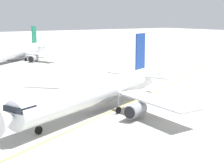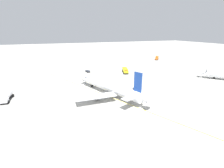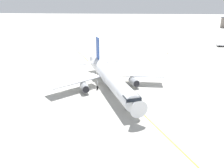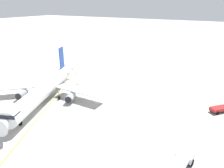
{
  "view_description": "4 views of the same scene",
  "coord_description": "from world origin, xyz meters",
  "px_view_note": "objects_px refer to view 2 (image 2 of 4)",
  "views": [
    {
      "loc": [
        47.23,
        -27.65,
        14.99
      ],
      "look_at": [
        3.58,
        2.03,
        4.4
      ],
      "focal_mm": 53.8,
      "sensor_mm": 36.0,
      "label": 1
    },
    {
      "loc": [
        24.12,
        55.85,
        24.71
      ],
      "look_at": [
        2.48,
        0.18,
        4.73
      ],
      "focal_mm": 25.5,
      "sensor_mm": 36.0,
      "label": 2
    },
    {
      "loc": [
        7.7,
        -57.33,
        23.52
      ],
      "look_at": [
        3.74,
        -4.48,
        3.15
      ],
      "focal_mm": 36.28,
      "sensor_mm": 36.0,
      "label": 3
    },
    {
      "loc": [
        44.99,
        -37.13,
        25.21
      ],
      "look_at": [
        15.78,
        13.61,
        2.66
      ],
      "focal_mm": 34.16,
      "sensor_mm": 36.0,
      "label": 4
    }
  ],
  "objects_px": {
    "catering_truck_truck": "(157,58)",
    "baggage_truck_truck": "(88,71)",
    "airliner_main": "(110,87)",
    "fire_tender_truck": "(125,70)",
    "fuel_tanker_truck_extra": "(7,96)"
  },
  "relations": [
    {
      "from": "catering_truck_truck",
      "to": "baggage_truck_truck",
      "type": "relative_size",
      "value": 1.79
    },
    {
      "from": "catering_truck_truck",
      "to": "baggage_truck_truck",
      "type": "bearing_deg",
      "value": -29.58
    },
    {
      "from": "baggage_truck_truck",
      "to": "fire_tender_truck",
      "type": "xyz_separation_m",
      "value": [
        -21.63,
        9.17,
        0.82
      ]
    },
    {
      "from": "catering_truck_truck",
      "to": "fuel_tanker_truck_extra",
      "type": "relative_size",
      "value": 0.8
    },
    {
      "from": "catering_truck_truck",
      "to": "baggage_truck_truck",
      "type": "xyz_separation_m",
      "value": [
        68.95,
        23.03,
        -0.95
      ]
    },
    {
      "from": "airliner_main",
      "to": "fire_tender_truck",
      "type": "bearing_deg",
      "value": -56.29
    },
    {
      "from": "airliner_main",
      "to": "fire_tender_truck",
      "type": "height_order",
      "value": "airliner_main"
    },
    {
      "from": "baggage_truck_truck",
      "to": "fuel_tanker_truck_extra",
      "type": "xyz_separation_m",
      "value": [
        37.77,
        30.82,
        0.86
      ]
    },
    {
      "from": "catering_truck_truck",
      "to": "fuel_tanker_truck_extra",
      "type": "height_order",
      "value": "catering_truck_truck"
    },
    {
      "from": "airliner_main",
      "to": "fire_tender_truck",
      "type": "xyz_separation_m",
      "value": [
        -21.47,
        -30.79,
        -1.64
      ]
    },
    {
      "from": "fuel_tanker_truck_extra",
      "to": "fire_tender_truck",
      "type": "bearing_deg",
      "value": 115.21
    },
    {
      "from": "airliner_main",
      "to": "baggage_truck_truck",
      "type": "distance_m",
      "value": 40.04
    },
    {
      "from": "airliner_main",
      "to": "baggage_truck_truck",
      "type": "xyz_separation_m",
      "value": [
        0.16,
        -39.96,
        -2.46
      ]
    },
    {
      "from": "airliner_main",
      "to": "baggage_truck_truck",
      "type": "bearing_deg",
      "value": -21.18
    },
    {
      "from": "fire_tender_truck",
      "to": "fuel_tanker_truck_extra",
      "type": "height_order",
      "value": "fuel_tanker_truck_extra"
    }
  ]
}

